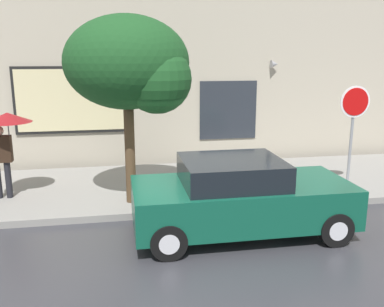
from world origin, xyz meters
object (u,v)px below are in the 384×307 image
fire_hydrant (249,178)px  street_tree (133,66)px  stop_sign (354,117)px  parked_car (240,197)px  pedestrian_with_umbrella (5,130)px

fire_hydrant → street_tree: bearing=-177.8°
street_tree → stop_sign: street_tree is taller
parked_car → fire_hydrant: (0.77, 1.81, -0.18)m
parked_car → street_tree: bearing=137.9°
parked_car → pedestrian_with_umbrella: pedestrian_with_umbrella is taller
fire_hydrant → pedestrian_with_umbrella: size_ratio=0.42×
pedestrian_with_umbrella → stop_sign: bearing=-5.1°
street_tree → stop_sign: bearing=1.3°
pedestrian_with_umbrella → street_tree: size_ratio=0.49×
parked_car → pedestrian_with_umbrella: size_ratio=2.09×
pedestrian_with_umbrella → stop_sign: size_ratio=0.78×
street_tree → fire_hydrant: bearing=2.2°
fire_hydrant → pedestrian_with_umbrella: bearing=172.3°
parked_car → street_tree: 3.51m
parked_car → street_tree: street_tree is taller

